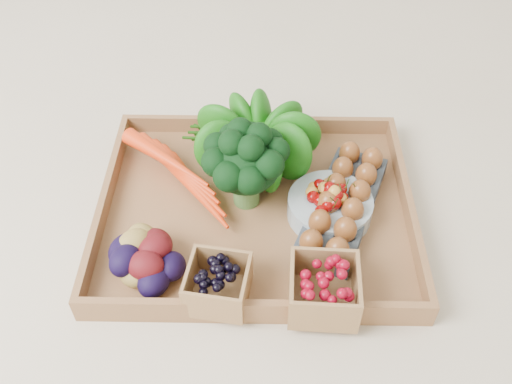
{
  "coord_description": "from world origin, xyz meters",
  "views": [
    {
      "loc": [
        0.01,
        -0.69,
        0.77
      ],
      "look_at": [
        0.0,
        0.0,
        0.06
      ],
      "focal_mm": 40.0,
      "sensor_mm": 36.0,
      "label": 1
    }
  ],
  "objects_px": {
    "tray": "(256,212)",
    "broccoli": "(246,176)",
    "cherry_bowl": "(330,207)",
    "egg_carton": "(342,209)"
  },
  "relations": [
    {
      "from": "broccoli",
      "to": "cherry_bowl",
      "type": "height_order",
      "value": "broccoli"
    },
    {
      "from": "tray",
      "to": "cherry_bowl",
      "type": "relative_size",
      "value": 3.69
    },
    {
      "from": "tray",
      "to": "egg_carton",
      "type": "relative_size",
      "value": 1.99
    },
    {
      "from": "tray",
      "to": "cherry_bowl",
      "type": "bearing_deg",
      "value": -4.84
    },
    {
      "from": "tray",
      "to": "broccoli",
      "type": "distance_m",
      "value": 0.07
    },
    {
      "from": "tray",
      "to": "cherry_bowl",
      "type": "height_order",
      "value": "cherry_bowl"
    },
    {
      "from": "broccoli",
      "to": "egg_carton",
      "type": "xyz_separation_m",
      "value": [
        0.17,
        -0.03,
        -0.05
      ]
    },
    {
      "from": "broccoli",
      "to": "cherry_bowl",
      "type": "xyz_separation_m",
      "value": [
        0.15,
        -0.03,
        -0.04
      ]
    },
    {
      "from": "egg_carton",
      "to": "cherry_bowl",
      "type": "bearing_deg",
      "value": -157.99
    },
    {
      "from": "egg_carton",
      "to": "tray",
      "type": "bearing_deg",
      "value": -163.03
    }
  ]
}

